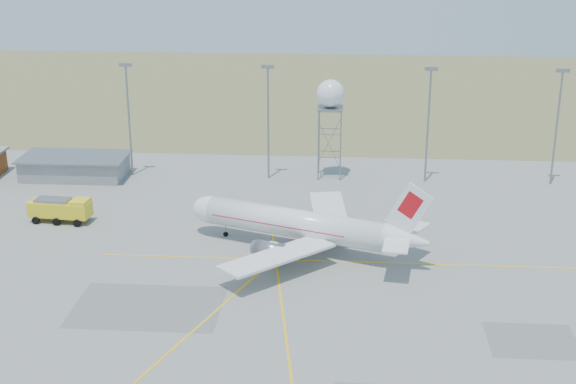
{
  "coord_description": "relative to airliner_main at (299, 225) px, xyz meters",
  "views": [
    {
      "loc": [
        3.28,
        -71.02,
        45.44
      ],
      "look_at": [
        -4.64,
        40.0,
        6.47
      ],
      "focal_mm": 50.0,
      "sensor_mm": 36.0,
      "label": 1
    }
  ],
  "objects": [
    {
      "name": "grass_strip",
      "position": [
        2.62,
        106.19,
        -3.76
      ],
      "size": [
        400.0,
        120.0,
        0.03
      ],
      "primitive_type": "cube",
      "color": "olive",
      "rests_on": "ground"
    },
    {
      "name": "mast_a",
      "position": [
        -32.38,
        32.19,
        8.29
      ],
      "size": [
        2.2,
        0.5,
        20.5
      ],
      "color": "gray",
      "rests_on": "ground"
    },
    {
      "name": "fire_truck",
      "position": [
        -37.23,
        8.28,
        -1.95
      ],
      "size": [
        9.78,
        4.59,
        3.8
      ],
      "rotation": [
        0.0,
        0.0,
        -0.1
      ],
      "color": "yellow",
      "rests_on": "ground"
    },
    {
      "name": "mast_b",
      "position": [
        -7.38,
        32.19,
        8.29
      ],
      "size": [
        2.2,
        0.5,
        20.5
      ],
      "color": "gray",
      "rests_on": "ground"
    },
    {
      "name": "mast_c",
      "position": [
        20.62,
        32.19,
        8.29
      ],
      "size": [
        2.2,
        0.5,
        20.5
      ],
      "color": "gray",
      "rests_on": "ground"
    },
    {
      "name": "building_grey",
      "position": [
        -42.38,
        30.19,
        -1.8
      ],
      "size": [
        19.0,
        10.0,
        3.9
      ],
      "color": "gray",
      "rests_on": "ground"
    },
    {
      "name": "ground",
      "position": [
        2.62,
        -33.81,
        -3.78
      ],
      "size": [
        400.0,
        400.0,
        0.0
      ],
      "primitive_type": "plane",
      "color": "gray",
      "rests_on": "ground"
    },
    {
      "name": "airliner_main",
      "position": [
        0.0,
        0.0,
        0.0
      ],
      "size": [
        35.15,
        33.05,
        12.33
      ],
      "rotation": [
        0.0,
        0.0,
        2.79
      ],
      "color": "white",
      "rests_on": "ground"
    },
    {
      "name": "radar_tower",
      "position": [
        3.52,
        33.65,
        6.21
      ],
      "size": [
        4.92,
        4.92,
        17.8
      ],
      "color": "gray",
      "rests_on": "ground"
    },
    {
      "name": "mast_d",
      "position": [
        42.62,
        32.19,
        8.29
      ],
      "size": [
        2.2,
        0.5,
        20.5
      ],
      "color": "gray",
      "rests_on": "ground"
    }
  ]
}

